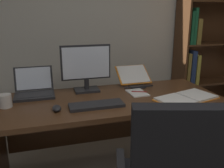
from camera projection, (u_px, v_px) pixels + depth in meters
wall_back at (100, 22)px, 2.94m from camera, size 4.68×0.12×2.60m
desk at (107, 115)px, 2.21m from camera, size 1.89×0.76×0.72m
bookshelf at (204, 50)px, 3.18m from camera, size 0.96×0.32×2.05m
monitor at (86, 68)px, 2.22m from camera, size 0.45×0.16×0.42m
laptop at (34, 90)px, 2.15m from camera, size 0.33×0.29×0.23m
keyboard at (97, 105)px, 1.90m from camera, size 0.42×0.15×0.02m
computer_mouse at (57, 108)px, 1.82m from camera, size 0.06×0.10×0.04m
reading_stand_with_book at (134, 76)px, 2.45m from camera, size 0.32×0.29×0.17m
open_binder at (186, 98)px, 2.06m from camera, size 0.57×0.40×0.02m
notepad at (137, 93)px, 2.21m from camera, size 0.16×0.22×0.01m
pen at (139, 92)px, 2.21m from camera, size 0.13×0.06×0.01m
coffee_mug at (5, 101)px, 1.88m from camera, size 0.10×0.10×0.10m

